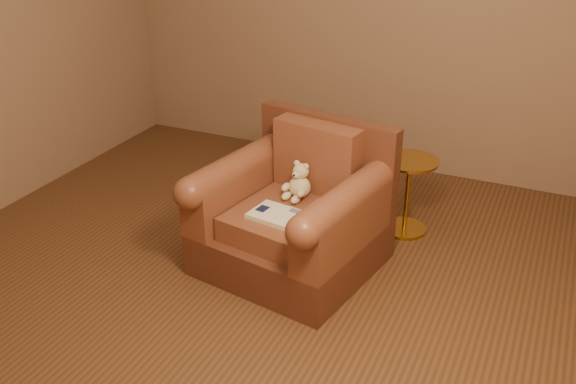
% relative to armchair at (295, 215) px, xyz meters
% --- Properties ---
extents(floor, '(4.00, 4.00, 0.00)m').
position_rel_armchair_xyz_m(floor, '(-0.17, -0.35, -0.32)').
color(floor, brown).
rests_on(floor, ground).
extents(armchair, '(1.07, 1.03, 0.84)m').
position_rel_armchair_xyz_m(armchair, '(0.00, 0.00, 0.00)').
color(armchair, '#572D1D').
rests_on(armchair, floor).
extents(teddy_bear, '(0.16, 0.19, 0.23)m').
position_rel_armchair_xyz_m(teddy_bear, '(-0.02, 0.08, 0.16)').
color(teddy_bear, beige).
rests_on(teddy_bear, armchair).
extents(guidebook, '(0.39, 0.26, 0.03)m').
position_rel_armchair_xyz_m(guidebook, '(0.01, -0.20, 0.09)').
color(guidebook, beige).
rests_on(guidebook, armchair).
extents(side_table, '(0.36, 0.36, 0.51)m').
position_rel_armchair_xyz_m(side_table, '(0.50, 0.65, -0.05)').
color(side_table, gold).
rests_on(side_table, floor).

